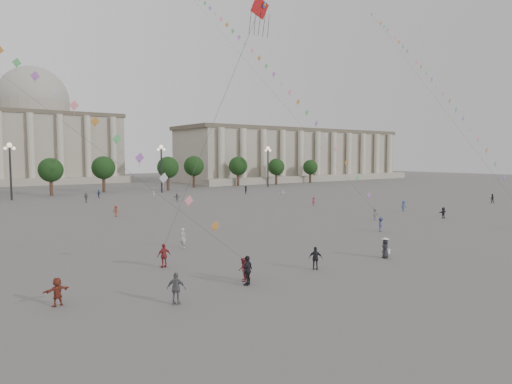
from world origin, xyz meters
TOP-DOWN VIEW (x-y plane):
  - ground at (0.00, 0.00)m, footprint 360.00×360.00m
  - hall_east at (75.00, 93.89)m, footprint 84.00×26.22m
  - hall_central at (0.00, 129.22)m, footprint 48.30×34.30m
  - tree_row at (0.00, 78.00)m, footprint 137.12×5.12m
  - lamp_post_mid_west at (-15.00, 70.00)m, footprint 2.00×0.90m
  - lamp_post_mid_east at (15.00, 70.00)m, footprint 2.00×0.90m
  - lamp_post_far_east at (45.00, 70.00)m, footprint 2.00×0.90m
  - person_crowd_0 at (-0.43, 65.31)m, footprint 0.95×0.86m
  - person_crowd_3 at (27.39, 8.98)m, footprint 1.39×0.49m
  - person_crowd_4 at (7.65, 57.41)m, footprint 1.40×1.29m
  - person_crowd_6 at (18.73, 13.14)m, footprint 1.06×0.69m
  - person_crowd_7 at (29.27, 44.86)m, footprint 1.44×1.16m
  - person_crowd_8 at (23.66, 29.82)m, footprint 1.06×0.76m
  - person_crowd_9 at (28.74, 56.73)m, footprint 1.36×1.51m
  - person_crowd_12 at (8.82, 49.81)m, footprint 1.43×1.00m
  - person_crowd_13 at (-9.36, 11.63)m, footprint 0.61×0.76m
  - person_crowd_14 at (29.31, 16.55)m, footprint 1.10×0.68m
  - person_crowd_15 at (52.20, 15.04)m, footprint 0.96×0.97m
  - person_crowd_16 at (-4.97, 57.68)m, footprint 1.11×0.78m
  - person_crowd_17 at (-7.04, 36.03)m, footprint 1.05×1.13m
  - tourist_0 at (-13.76, 6.01)m, footprint 1.06×0.48m
  - tourist_1 at (-5.15, -1.06)m, footprint 0.98×0.99m
  - tourist_2 at (-22.19, 1.41)m, footprint 1.54×0.77m
  - tourist_3 at (-16.80, -2.23)m, footprint 1.10×1.02m
  - tourist_4 at (-11.41, -1.43)m, footprint 1.20×0.97m
  - kite_flyer_0 at (-11.15, -0.52)m, footprint 0.94×0.96m
  - kite_flyer_1 at (12.09, 6.92)m, footprint 1.16×1.03m
  - hat_person at (2.00, -1.63)m, footprint 0.87×0.67m
  - dragon_kite at (-8.21, 1.77)m, footprint 3.89×2.96m
  - kite_train_mid at (11.93, 34.15)m, footprint 1.05×51.41m
  - kite_train_east at (40.48, 21.83)m, footprint 26.62×43.69m

SIDE VIEW (x-z plane):
  - ground at x=0.00m, z-range 0.00..0.00m
  - person_crowd_8 at x=23.66m, z-range 0.00..1.48m
  - person_crowd_3 at x=27.39m, z-range 0.00..1.48m
  - person_crowd_12 at x=8.82m, z-range 0.00..1.48m
  - person_crowd_17 at x=-7.04m, z-range 0.00..1.53m
  - person_crowd_7 at x=29.27m, z-range 0.00..1.54m
  - person_crowd_6 at x=18.73m, z-range 0.00..1.55m
  - person_crowd_0 at x=-0.43m, z-range 0.00..1.55m
  - kite_flyer_1 at x=12.09m, z-range 0.00..1.56m
  - kite_flyer_0 at x=-11.15m, z-range 0.00..1.56m
  - person_crowd_4 at x=7.65m, z-range 0.00..1.56m
  - person_crowd_15 at x=52.20m, z-range 0.00..1.59m
  - tourist_2 at x=-22.19m, z-range 0.00..1.59m
  - person_crowd_14 at x=29.31m, z-range 0.00..1.65m
  - person_crowd_9 at x=28.74m, z-range 0.00..1.67m
  - tourist_1 at x=-5.15m, z-range 0.00..1.68m
  - hat_person at x=2.00m, z-range 0.00..1.69m
  - person_crowd_16 at x=-4.97m, z-range 0.00..1.75m
  - tourist_0 at x=-13.76m, z-range 0.00..1.78m
  - person_crowd_13 at x=-9.36m, z-range 0.00..1.81m
  - tourist_3 at x=-16.80m, z-range 0.00..1.81m
  - tourist_4 at x=-11.41m, z-range 0.00..1.91m
  - tree_row at x=0.00m, z-range 1.39..9.39m
  - lamp_post_mid_west at x=-15.00m, z-range 2.03..12.68m
  - lamp_post_mid_east at x=15.00m, z-range 2.03..12.68m
  - lamp_post_far_east at x=45.00m, z-range 2.03..12.68m
  - hall_east at x=75.00m, z-range -0.17..17.03m
  - hall_central at x=0.00m, z-range -3.52..31.98m
  - dragon_kite at x=-8.21m, z-range 8.56..27.00m
  - kite_train_east at x=40.48m, z-range -9.86..54.87m
  - kite_train_mid at x=11.93m, z-range -8.69..59.77m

